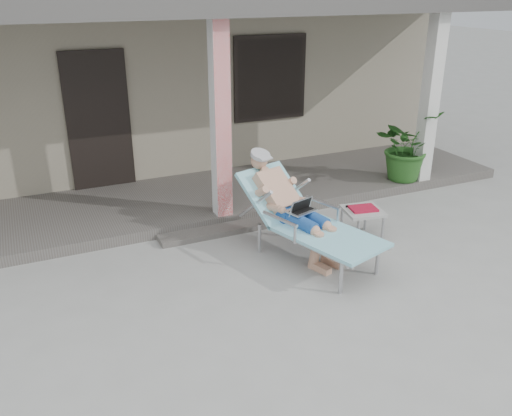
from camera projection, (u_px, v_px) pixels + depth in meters
name	position (u px, v px, depth m)	size (l,w,h in m)	color
ground	(294.00, 297.00, 5.88)	(60.00, 60.00, 0.00)	#9E9E99
house	(142.00, 64.00, 10.69)	(10.40, 5.40, 3.30)	gray
porch_deck	(203.00, 198.00, 8.37)	(10.00, 2.00, 0.15)	#605B56
porch_overhang	(197.00, 12.00, 7.28)	(10.00, 2.30, 2.85)	silver
porch_step	(231.00, 228.00, 7.42)	(2.00, 0.30, 0.07)	#605B56
lounger	(299.00, 195.00, 6.50)	(1.28, 2.06, 1.30)	#B7B7BC
side_table	(363.00, 212.00, 7.10)	(0.57, 0.57, 0.44)	#A7A7A2
potted_palm	(406.00, 146.00, 8.76)	(1.01, 0.87, 1.12)	#26591E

